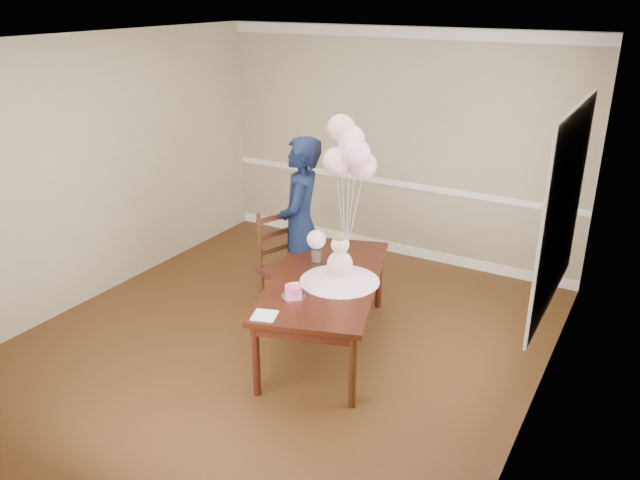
% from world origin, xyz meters
% --- Properties ---
extents(floor, '(4.50, 5.00, 0.00)m').
position_xyz_m(floor, '(0.00, 0.00, 0.00)').
color(floor, '#341D0D').
rests_on(floor, ground).
extents(ceiling, '(4.50, 5.00, 0.02)m').
position_xyz_m(ceiling, '(0.00, 0.00, 2.70)').
color(ceiling, white).
rests_on(ceiling, wall_back).
extents(wall_back, '(4.50, 0.02, 2.70)m').
position_xyz_m(wall_back, '(0.00, 2.50, 1.35)').
color(wall_back, tan).
rests_on(wall_back, floor).
extents(wall_front, '(4.50, 0.02, 2.70)m').
position_xyz_m(wall_front, '(0.00, -2.50, 1.35)').
color(wall_front, tan).
rests_on(wall_front, floor).
extents(wall_left, '(0.02, 5.00, 2.70)m').
position_xyz_m(wall_left, '(-2.25, 0.00, 1.35)').
color(wall_left, tan).
rests_on(wall_left, floor).
extents(wall_right, '(0.02, 5.00, 2.70)m').
position_xyz_m(wall_right, '(2.25, 0.00, 1.35)').
color(wall_right, tan).
rests_on(wall_right, floor).
extents(chair_rail_trim, '(4.50, 0.02, 0.07)m').
position_xyz_m(chair_rail_trim, '(0.00, 2.49, 0.90)').
color(chair_rail_trim, white).
rests_on(chair_rail_trim, wall_back).
extents(crown_molding, '(4.50, 0.02, 0.12)m').
position_xyz_m(crown_molding, '(0.00, 2.49, 2.63)').
color(crown_molding, silver).
rests_on(crown_molding, wall_back).
extents(baseboard_trim, '(4.50, 0.02, 0.12)m').
position_xyz_m(baseboard_trim, '(0.00, 2.49, 0.06)').
color(baseboard_trim, white).
rests_on(baseboard_trim, floor).
extents(window_frame, '(0.02, 1.66, 1.56)m').
position_xyz_m(window_frame, '(2.23, 0.50, 1.55)').
color(window_frame, silver).
rests_on(window_frame, wall_right).
extents(window_blinds, '(0.01, 1.50, 1.40)m').
position_xyz_m(window_blinds, '(2.21, 0.50, 1.55)').
color(window_blinds, silver).
rests_on(window_blinds, wall_right).
extents(dining_table_top, '(1.46, 2.05, 0.05)m').
position_xyz_m(dining_table_top, '(0.39, 0.14, 0.67)').
color(dining_table_top, black).
rests_on(dining_table_top, table_leg_fl).
extents(table_apron, '(1.34, 1.94, 0.09)m').
position_xyz_m(table_apron, '(0.39, 0.14, 0.60)').
color(table_apron, black).
rests_on(table_apron, table_leg_fl).
extents(table_leg_fl, '(0.08, 0.08, 0.65)m').
position_xyz_m(table_leg_fl, '(0.28, -0.79, 0.33)').
color(table_leg_fl, black).
rests_on(table_leg_fl, floor).
extents(table_leg_fr, '(0.08, 0.08, 0.65)m').
position_xyz_m(table_leg_fr, '(1.02, -0.55, 0.33)').
color(table_leg_fr, black).
rests_on(table_leg_fr, floor).
extents(table_leg_bl, '(0.08, 0.08, 0.65)m').
position_xyz_m(table_leg_bl, '(-0.25, 0.83, 0.33)').
color(table_leg_bl, black).
rests_on(table_leg_bl, floor).
extents(table_leg_br, '(0.08, 0.08, 0.65)m').
position_xyz_m(table_leg_br, '(0.49, 1.08, 0.33)').
color(table_leg_br, black).
rests_on(table_leg_br, floor).
extents(baby_skirt, '(0.89, 0.89, 0.09)m').
position_xyz_m(baby_skirt, '(0.53, 0.14, 0.74)').
color(baby_skirt, '#FFBBE7').
rests_on(baby_skirt, dining_table_top).
extents(baby_torso, '(0.22, 0.22, 0.22)m').
position_xyz_m(baby_torso, '(0.53, 0.14, 0.86)').
color(baby_torso, '#F99DC6').
rests_on(baby_torso, baby_skirt).
extents(baby_head, '(0.16, 0.16, 0.16)m').
position_xyz_m(baby_head, '(0.53, 0.14, 1.04)').
color(baby_head, beige).
rests_on(baby_head, baby_torso).
extents(baby_hair, '(0.11, 0.11, 0.11)m').
position_xyz_m(baby_hair, '(0.53, 0.14, 1.10)').
color(baby_hair, brown).
rests_on(baby_hair, baby_head).
extents(cake_platter, '(0.26, 0.26, 0.01)m').
position_xyz_m(cake_platter, '(0.34, -0.31, 0.70)').
color(cake_platter, white).
rests_on(cake_platter, dining_table_top).
extents(birthday_cake, '(0.18, 0.18, 0.09)m').
position_xyz_m(birthday_cake, '(0.34, -0.31, 0.75)').
color(birthday_cake, '#EB4A88').
rests_on(birthday_cake, cake_platter).
extents(cake_flower_a, '(0.03, 0.03, 0.03)m').
position_xyz_m(cake_flower_a, '(0.34, -0.31, 0.81)').
color(cake_flower_a, silver).
rests_on(cake_flower_a, birthday_cake).
extents(cake_flower_b, '(0.03, 0.03, 0.03)m').
position_xyz_m(cake_flower_b, '(0.36, -0.29, 0.81)').
color(cake_flower_b, white).
rests_on(cake_flower_b, birthday_cake).
extents(rose_vase_near, '(0.12, 0.12, 0.15)m').
position_xyz_m(rose_vase_near, '(0.17, 0.36, 0.77)').
color(rose_vase_near, white).
rests_on(rose_vase_near, dining_table_top).
extents(roses_near, '(0.18, 0.18, 0.18)m').
position_xyz_m(roses_near, '(0.17, 0.36, 0.94)').
color(roses_near, silver).
rests_on(roses_near, rose_vase_near).
extents(napkin, '(0.23, 0.23, 0.01)m').
position_xyz_m(napkin, '(0.32, -0.71, 0.70)').
color(napkin, white).
rests_on(napkin, dining_table_top).
extents(balloon_weight, '(0.05, 0.05, 0.02)m').
position_xyz_m(balloon_weight, '(0.32, 0.66, 0.71)').
color(balloon_weight, silver).
rests_on(balloon_weight, dining_table_top).
extents(balloon_a, '(0.26, 0.26, 0.26)m').
position_xyz_m(balloon_a, '(0.23, 0.63, 1.63)').
color(balloon_a, '#F4ADBF').
rests_on(balloon_a, balloon_ribbon_a).
extents(balloon_b, '(0.26, 0.26, 0.26)m').
position_xyz_m(balloon_b, '(0.42, 0.64, 1.72)').
color(balloon_b, '#EBA7C9').
rests_on(balloon_b, balloon_ribbon_b).
extents(balloon_c, '(0.26, 0.26, 0.26)m').
position_xyz_m(balloon_c, '(0.30, 0.75, 1.81)').
color(balloon_c, '#F6AED4').
rests_on(balloon_c, balloon_ribbon_c).
extents(balloon_d, '(0.26, 0.26, 0.26)m').
position_xyz_m(balloon_d, '(0.21, 0.74, 1.90)').
color(balloon_d, '#DF9EAA').
rests_on(balloon_d, balloon_ribbon_d).
extents(balloon_e, '(0.26, 0.26, 0.26)m').
position_xyz_m(balloon_e, '(0.43, 0.77, 1.58)').
color(balloon_e, '#EBA6B6').
rests_on(balloon_e, balloon_ribbon_e).
extents(balloon_ribbon_a, '(0.08, 0.03, 0.78)m').
position_xyz_m(balloon_ribbon_a, '(0.27, 0.64, 1.10)').
color(balloon_ribbon_a, silver).
rests_on(balloon_ribbon_a, balloon_weight).
extents(balloon_ribbon_b, '(0.11, 0.02, 0.87)m').
position_xyz_m(balloon_ribbon_b, '(0.37, 0.65, 1.14)').
color(balloon_ribbon_b, white).
rests_on(balloon_ribbon_b, balloon_weight).
extents(balloon_ribbon_c, '(0.01, 0.09, 0.96)m').
position_xyz_m(balloon_ribbon_c, '(0.31, 0.70, 1.19)').
color(balloon_ribbon_c, white).
rests_on(balloon_ribbon_c, balloon_weight).
extents(balloon_ribbon_d, '(0.10, 0.07, 1.05)m').
position_xyz_m(balloon_ribbon_d, '(0.26, 0.70, 1.24)').
color(balloon_ribbon_d, white).
rests_on(balloon_ribbon_d, balloon_weight).
extents(balloon_ribbon_e, '(0.11, 0.10, 0.72)m').
position_xyz_m(balloon_ribbon_e, '(0.37, 0.71, 1.07)').
color(balloon_ribbon_e, white).
rests_on(balloon_ribbon_e, balloon_weight).
extents(dining_chair_seat, '(0.59, 0.59, 0.05)m').
position_xyz_m(dining_chair_seat, '(-0.23, 0.49, 0.47)').
color(dining_chair_seat, '#37150F').
rests_on(dining_chair_seat, chair_leg_fl).
extents(chair_leg_fl, '(0.05, 0.05, 0.45)m').
position_xyz_m(chair_leg_fl, '(-0.47, 0.38, 0.22)').
color(chair_leg_fl, '#3C2210').
rests_on(chair_leg_fl, floor).
extents(chair_leg_fr, '(0.05, 0.05, 0.45)m').
position_xyz_m(chair_leg_fr, '(-0.12, 0.24, 0.22)').
color(chair_leg_fr, '#3C1810').
rests_on(chair_leg_fr, floor).
extents(chair_leg_bl, '(0.05, 0.05, 0.45)m').
position_xyz_m(chair_leg_bl, '(-0.34, 0.73, 0.22)').
color(chair_leg_bl, '#321A0D').
rests_on(chair_leg_bl, floor).
extents(chair_leg_br, '(0.05, 0.05, 0.45)m').
position_xyz_m(chair_leg_br, '(0.01, 0.59, 0.22)').
color(chair_leg_br, '#35130E').
rests_on(chair_leg_br, floor).
extents(chair_back_post_l, '(0.05, 0.05, 0.58)m').
position_xyz_m(chair_back_post_l, '(-0.49, 0.39, 0.77)').
color(chair_back_post_l, '#341B0E').
rests_on(chair_back_post_l, dining_chair_seat).
extents(chair_back_post_r, '(0.05, 0.05, 0.58)m').
position_xyz_m(chair_back_post_r, '(-0.36, 0.74, 0.77)').
color(chair_back_post_r, '#3E1811').
rests_on(chair_back_post_r, dining_chair_seat).
extents(chair_slat_low, '(0.18, 0.40, 0.05)m').
position_xyz_m(chair_slat_low, '(-0.43, 0.56, 0.65)').
color(chair_slat_low, '#3B1F10').
rests_on(chair_slat_low, dining_chair_seat).
extents(chair_slat_mid, '(0.18, 0.40, 0.05)m').
position_xyz_m(chair_slat_mid, '(-0.43, 0.56, 0.81)').
color(chair_slat_mid, '#32160D').
rests_on(chair_slat_mid, dining_chair_seat).
extents(chair_slat_top, '(0.18, 0.40, 0.05)m').
position_xyz_m(chair_slat_top, '(-0.43, 0.56, 0.98)').
color(chair_slat_top, '#3D1610').
rests_on(chair_slat_top, dining_chair_seat).
extents(woman, '(0.63, 0.76, 1.80)m').
position_xyz_m(woman, '(-0.20, 0.68, 0.90)').
color(woman, black).
rests_on(woman, floor).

